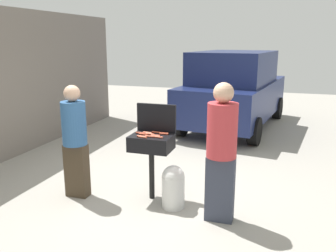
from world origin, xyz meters
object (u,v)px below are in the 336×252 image
at_px(hot_dog_6, 143,137).
at_px(hot_dog_7, 150,134).
at_px(hot_dog_10, 164,134).
at_px(person_left, 75,138).
at_px(hot_dog_5, 149,136).
at_px(hot_dog_9, 158,137).
at_px(parked_minivan, 234,89).
at_px(hot_dog_11, 140,133).
at_px(hot_dog_13, 147,133).
at_px(hot_dog_4, 156,135).
at_px(hot_dog_8, 141,136).
at_px(hot_dog_0, 155,136).
at_px(hot_dog_2, 143,134).
at_px(person_right, 221,148).
at_px(propane_tank, 173,186).
at_px(hot_dog_12, 156,132).
at_px(bbq_grill, 151,145).
at_px(hot_dog_3, 164,133).

bearing_deg(hot_dog_6, hot_dog_7, 76.38).
relative_size(hot_dog_10, person_left, 0.08).
distance_m(hot_dog_5, hot_dog_9, 0.13).
height_order(hot_dog_10, parked_minivan, parked_minivan).
height_order(hot_dog_11, person_left, person_left).
height_order(hot_dog_9, hot_dog_10, same).
bearing_deg(hot_dog_13, parked_minivan, 82.60).
height_order(hot_dog_6, hot_dog_10, same).
xyz_separation_m(hot_dog_4, hot_dog_8, (-0.18, -0.10, 0.00)).
relative_size(hot_dog_5, parked_minivan, 0.03).
bearing_deg(hot_dog_0, hot_dog_2, 168.52).
height_order(hot_dog_8, person_right, person_right).
height_order(hot_dog_2, hot_dog_7, same).
bearing_deg(propane_tank, hot_dog_0, 158.06).
distance_m(hot_dog_12, person_right, 1.15).
bearing_deg(hot_dog_13, hot_dog_10, 3.54).
relative_size(bbq_grill, hot_dog_9, 7.47).
xyz_separation_m(hot_dog_11, hot_dog_13, (0.10, 0.05, 0.00)).
height_order(hot_dog_7, hot_dog_10, same).
bearing_deg(hot_dog_8, hot_dog_10, 41.92).
xyz_separation_m(hot_dog_12, propane_tank, (0.37, -0.32, -0.66)).
bearing_deg(hot_dog_9, hot_dog_13, 142.81).
bearing_deg(hot_dog_0, hot_dog_6, -145.76).
distance_m(hot_dog_2, hot_dog_13, 0.10).
xyz_separation_m(bbq_grill, parked_minivan, (0.53, 4.87, 0.20)).
height_order(hot_dog_5, hot_dog_11, same).
distance_m(hot_dog_0, hot_dog_5, 0.08).
bearing_deg(hot_dog_7, hot_dog_0, -36.14).
xyz_separation_m(hot_dog_4, hot_dog_11, (-0.27, 0.06, 0.00)).
height_order(bbq_grill, hot_dog_9, hot_dog_9).
bearing_deg(hot_dog_2, hot_dog_3, 29.40).
xyz_separation_m(hot_dog_3, hot_dog_5, (-0.14, -0.23, 0.00)).
xyz_separation_m(hot_dog_2, hot_dog_4, (0.19, -0.01, 0.00)).
distance_m(hot_dog_8, hot_dog_12, 0.30).
bearing_deg(hot_dog_11, hot_dog_7, -5.39).
bearing_deg(hot_dog_9, hot_dog_12, 116.57).
xyz_separation_m(hot_dog_6, hot_dog_11, (-0.12, 0.19, 0.00)).
relative_size(hot_dog_11, hot_dog_13, 1.00).
relative_size(hot_dog_0, person_left, 0.08).
bearing_deg(hot_dog_9, hot_dog_0, 147.22).
height_order(hot_dog_3, hot_dog_9, same).
distance_m(hot_dog_2, person_left, 1.02).
bearing_deg(hot_dog_12, hot_dog_13, -153.42).
bearing_deg(parked_minivan, hot_dog_5, 91.97).
relative_size(hot_dog_0, hot_dog_4, 1.00).
height_order(bbq_grill, propane_tank, bbq_grill).
bearing_deg(hot_dog_2, person_left, -165.91).
height_order(hot_dog_5, parked_minivan, parked_minivan).
bearing_deg(hot_dog_2, propane_tank, -18.01).
distance_m(hot_dog_11, person_left, 0.96).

